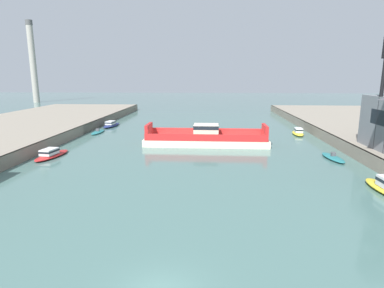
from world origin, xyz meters
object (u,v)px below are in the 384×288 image
Objects in this scene: moored_boat_mid_left at (51,154)px; moored_boat_mid_right at (111,124)px; chain_ferry at (206,138)px; moored_boat_near_left at (98,132)px; moored_boat_far_right at (298,132)px; moored_boat_far_left at (333,157)px; smokestack_distant_a at (33,60)px.

moored_boat_mid_left is 27.12m from moored_boat_mid_right.
chain_ferry reaches higher than moored_boat_mid_right.
moored_boat_mid_left is (0.26, -19.10, 0.27)m from moored_boat_near_left.
moored_boat_far_right is at bearing -11.32° from moored_boat_mid_right.
moored_boat_far_left is 128.71m from smokestack_distant_a.
smokestack_distant_a is (-90.76, 89.58, 17.41)m from moored_boat_far_left.
moored_boat_near_left is 42.62m from moored_boat_far_left.
moored_boat_far_right is (38.81, 0.29, 0.31)m from moored_boat_near_left.
moored_boat_mid_right is 84.16m from smokestack_distant_a.
moored_boat_far_right is (38.62, -7.73, 0.02)m from moored_boat_mid_right.
moored_boat_mid_left is at bearing -60.04° from smokestack_distant_a.
moored_boat_mid_right is (0.20, 8.02, 0.28)m from moored_boat_near_left.
moored_boat_near_left is 38.82m from moored_boat_far_right.
moored_boat_mid_left reaches higher than moored_boat_near_left.
moored_boat_mid_left is 1.25× the size of moored_boat_far_right.
moored_boat_mid_right is (-21.26, 17.35, -0.55)m from chain_ferry.
moored_boat_far_left is 0.17× the size of smokestack_distant_a.
moored_boat_far_left is at bearing -24.81° from moored_boat_near_left.
moored_boat_mid_left is 43.16m from moored_boat_far_right.
moored_boat_mid_right is at bearing 146.06° from moored_boat_far_left.
moored_boat_far_left is 1.02× the size of moored_boat_far_right.
moored_boat_far_left is at bearing -26.40° from chain_ferry.
moored_boat_far_left is at bearing -90.41° from moored_boat_far_right.
moored_boat_far_right is at bearing 0.43° from moored_boat_near_left.
moored_boat_far_right reaches higher than moored_boat_near_left.
smokestack_distant_a is (-52.34, 90.80, 17.19)m from moored_boat_mid_left.
smokestack_distant_a reaches higher than moored_boat_far_right.
chain_ferry reaches higher than moored_boat_far_left.
moored_boat_near_left is 90.32m from smokestack_distant_a.
moored_boat_mid_right is 0.22× the size of smokestack_distant_a.
smokestack_distant_a is at bearing 119.96° from moored_boat_mid_left.
moored_boat_far_left is 18.18m from moored_boat_far_right.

